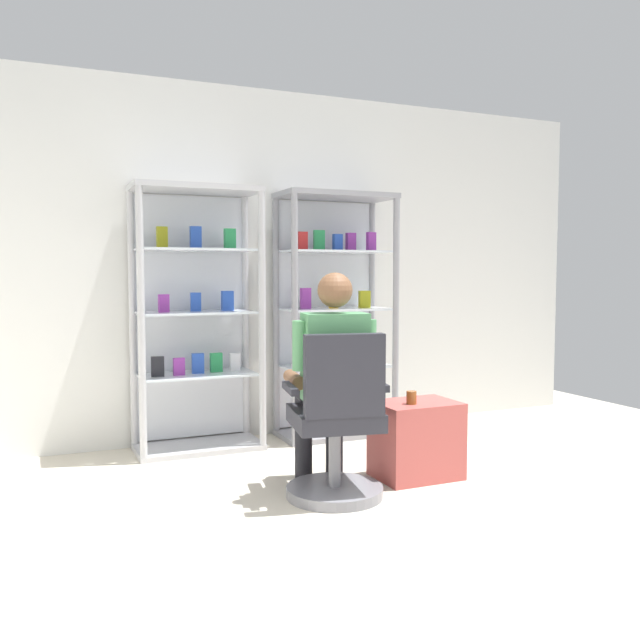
{
  "coord_description": "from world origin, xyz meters",
  "views": [
    {
      "loc": [
        -1.69,
        -2.11,
        1.29
      ],
      "look_at": [
        -0.04,
        1.66,
        1.0
      ],
      "focal_mm": 38.16,
      "sensor_mm": 36.0,
      "label": 1
    }
  ],
  "objects": [
    {
      "name": "seated_shopkeeper",
      "position": [
        -0.06,
        1.47,
        0.71
      ],
      "size": [
        0.54,
        0.61,
        1.29
      ],
      "color": "black",
      "rests_on": "ground"
    },
    {
      "name": "display_cabinet_left",
      "position": [
        -0.55,
        2.76,
        0.96
      ],
      "size": [
        0.9,
        0.45,
        1.9
      ],
      "color": "#B7B7BC",
      "rests_on": "ground"
    },
    {
      "name": "tea_glass",
      "position": [
        0.48,
        1.45,
        0.52
      ],
      "size": [
        0.06,
        0.06,
        0.08
      ],
      "primitive_type": "cylinder",
      "color": "brown",
      "rests_on": "storage_crate"
    },
    {
      "name": "office_chair",
      "position": [
        -0.09,
        1.31,
        0.39
      ],
      "size": [
        0.61,
        0.57,
        0.96
      ],
      "color": "slate",
      "rests_on": "ground"
    },
    {
      "name": "display_cabinet_right",
      "position": [
        0.55,
        2.76,
        0.97
      ],
      "size": [
        0.9,
        0.45,
        1.9
      ],
      "color": "gray",
      "rests_on": "ground"
    },
    {
      "name": "ground_plane",
      "position": [
        0.0,
        0.0,
        0.0
      ],
      "size": [
        7.2,
        7.2,
        0.0
      ],
      "primitive_type": "plane",
      "color": "beige"
    },
    {
      "name": "back_wall",
      "position": [
        0.0,
        3.0,
        1.35
      ],
      "size": [
        6.0,
        0.1,
        2.7
      ],
      "primitive_type": "cube",
      "color": "silver",
      "rests_on": "ground"
    },
    {
      "name": "storage_crate",
      "position": [
        0.55,
        1.49,
        0.24
      ],
      "size": [
        0.51,
        0.38,
        0.48
      ],
      "primitive_type": "cube",
      "color": "#B24C47",
      "rests_on": "ground"
    }
  ]
}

